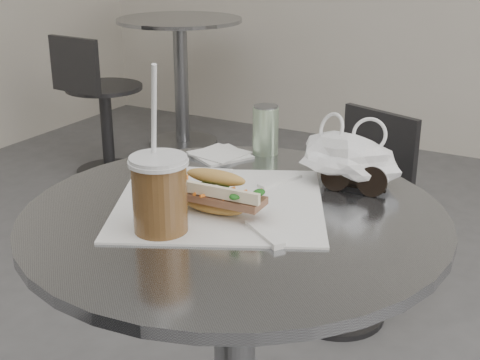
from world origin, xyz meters
The scene contains 11 objects.
cafe_table centered at (0.00, 0.20, 0.47)m, with size 0.76×0.76×0.74m.
bg_table centered at (-1.60, 2.40, 0.47)m, with size 0.70×0.70×0.74m.
chair_far centered at (-0.11, 1.13, 0.30)m, with size 0.37×0.39×0.67m.
bg_chair centered at (-1.68, 1.77, 0.33)m, with size 0.39×0.40×0.73m.
sandwich_paper centered at (-0.04, 0.22, 0.74)m, with size 0.37×0.35×0.00m, color white.
banh_mi centered at (-0.03, 0.18, 0.78)m, with size 0.23×0.10×0.08m.
iced_coffee centered at (-0.06, 0.07, 0.81)m, with size 0.10×0.10×0.28m.
sunglasses centered at (0.15, 0.39, 0.76)m, with size 0.13×0.04×0.06m.
plastic_bag centered at (0.12, 0.44, 0.79)m, with size 0.19×0.15×0.10m, color white, non-canonical shape.
napkin_stack centered at (-0.18, 0.45, 0.74)m, with size 0.15×0.15×0.01m.
drink_can centered at (-0.10, 0.52, 0.79)m, with size 0.06×0.06×0.11m.
Camera 1 is at (0.54, -0.75, 1.21)m, focal length 50.00 mm.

